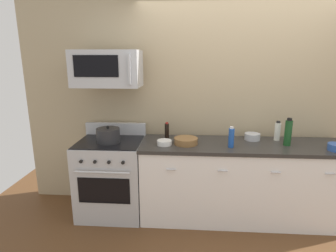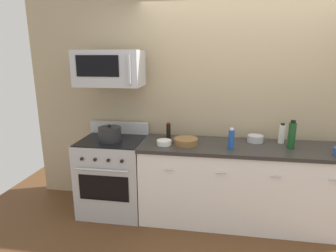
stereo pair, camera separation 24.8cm
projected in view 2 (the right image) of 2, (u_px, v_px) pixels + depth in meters
The scene contains 13 objects.
ground_plane at pixel (240, 220), 3.23m from camera, with size 6.52×6.52×0.00m, color brown.
back_wall at pixel (244, 102), 3.29m from camera, with size 5.44×0.10×2.70m, color tan.
counter_unit at pixel (243, 184), 3.12m from camera, with size 2.35×0.66×0.92m.
range_oven at pixel (114, 175), 3.35m from camera, with size 0.76×0.69×1.07m.
microwave at pixel (110, 68), 3.08m from camera, with size 0.74×0.44×0.40m.
bottle_soda_blue at pixel (231, 139), 2.88m from camera, with size 0.06×0.06×0.23m.
bottle_wine_green at pixel (292, 135), 2.89m from camera, with size 0.08×0.08×0.31m.
bottle_vinegar_white at pixel (282, 134), 3.09m from camera, with size 0.07×0.07×0.23m.
bottle_soy_sauce_dark at pixel (168, 131), 3.28m from camera, with size 0.05×0.05×0.20m.
bowl_white_ceramic at pixel (164, 142), 3.04m from camera, with size 0.17×0.17×0.05m.
bowl_wooden_salad at pixel (186, 141), 3.05m from camera, with size 0.27×0.27×0.07m.
bowl_steel_prep at pixel (255, 138), 3.14m from camera, with size 0.18×0.18×0.08m.
stockpot at pixel (110, 134), 3.17m from camera, with size 0.27×0.27×0.20m.
Camera 2 is at (-0.41, -2.96, 1.87)m, focal length 29.08 mm.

